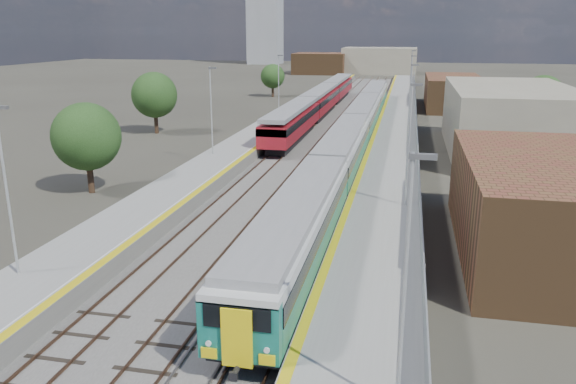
% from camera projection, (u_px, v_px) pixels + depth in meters
% --- Properties ---
extents(ground, '(320.00, 320.00, 0.00)m').
position_uv_depth(ground, '(347.00, 137.00, 62.78)').
color(ground, '#47443A').
rests_on(ground, ground).
extents(ballast_bed, '(10.50, 155.00, 0.06)m').
position_uv_depth(ballast_bed, '(331.00, 132.00, 65.58)').
color(ballast_bed, '#565451').
rests_on(ballast_bed, ground).
extents(tracks, '(8.96, 160.00, 0.17)m').
position_uv_depth(tracks, '(338.00, 129.00, 67.01)').
color(tracks, '#4C3323').
rests_on(tracks, ground).
extents(platform_right, '(4.70, 155.00, 8.52)m').
position_uv_depth(platform_right, '(396.00, 130.00, 63.92)').
color(platform_right, slate).
rests_on(platform_right, ground).
extents(platform_left, '(4.30, 155.00, 8.52)m').
position_uv_depth(platform_left, '(274.00, 126.00, 66.79)').
color(platform_left, slate).
rests_on(platform_left, ground).
extents(buildings, '(72.00, 185.50, 40.00)m').
position_uv_depth(buildings, '(316.00, 34.00, 146.74)').
color(buildings, brown).
rests_on(buildings, ground).
extents(green_train, '(2.81, 78.30, 3.09)m').
position_uv_depth(green_train, '(355.00, 130.00, 54.68)').
color(green_train, black).
rests_on(green_train, ground).
extents(red_train, '(2.88, 58.37, 3.63)m').
position_uv_depth(red_train, '(321.00, 100.00, 77.97)').
color(red_train, black).
rests_on(red_train, ground).
extents(tree_a, '(4.87, 4.87, 6.60)m').
position_uv_depth(tree_a, '(86.00, 137.00, 40.08)').
color(tree_a, '#382619').
rests_on(tree_a, ground).
extents(tree_b, '(5.17, 5.17, 7.01)m').
position_uv_depth(tree_b, '(154.00, 95.00, 63.90)').
color(tree_b, '#382619').
rests_on(tree_b, ground).
extents(tree_c, '(4.28, 4.28, 5.80)m').
position_uv_depth(tree_c, '(273.00, 76.00, 100.19)').
color(tree_c, '#382619').
rests_on(tree_c, ground).
extents(tree_d, '(4.87, 4.87, 6.60)m').
position_uv_depth(tree_d, '(542.00, 97.00, 64.65)').
color(tree_d, '#382619').
rests_on(tree_d, ground).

